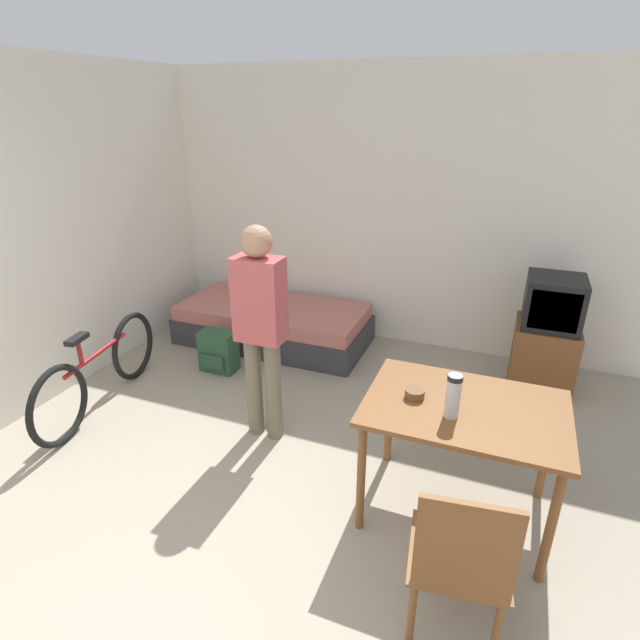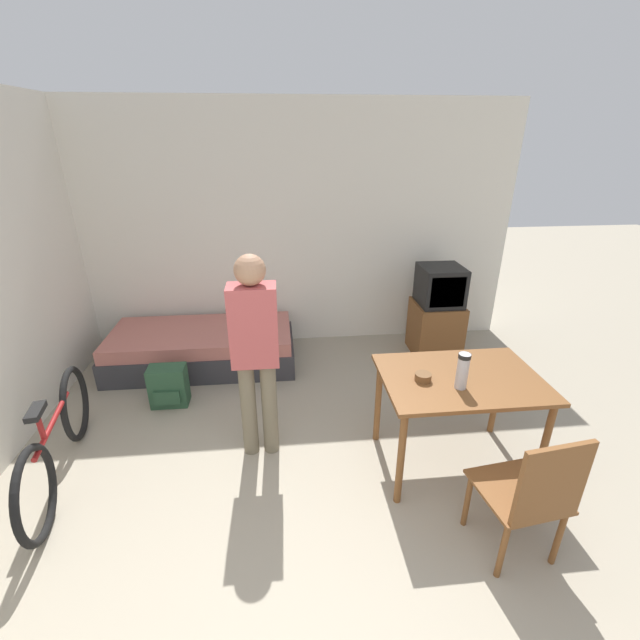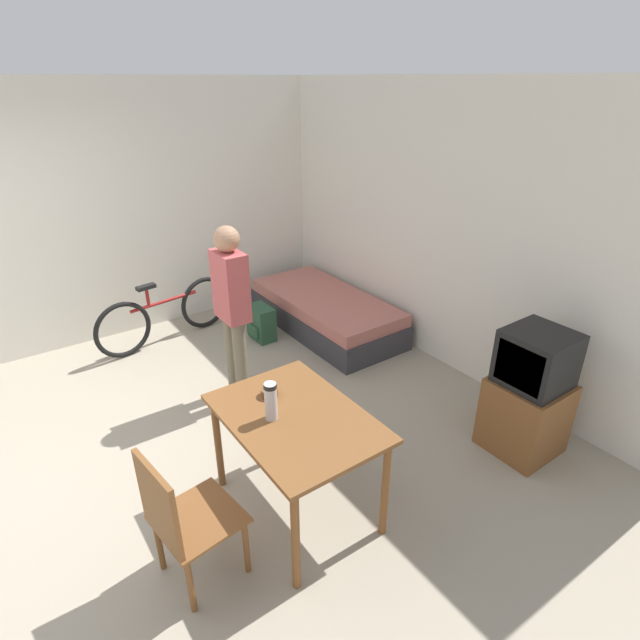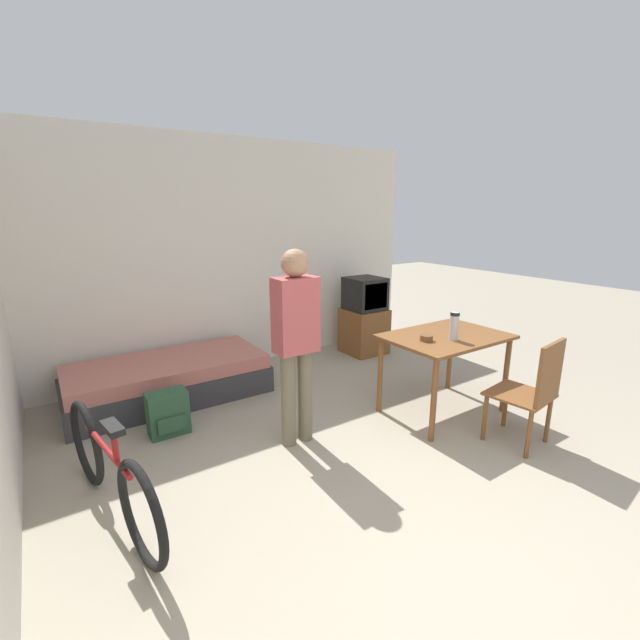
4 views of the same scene
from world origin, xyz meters
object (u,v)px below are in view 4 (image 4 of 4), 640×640
at_px(daybed, 169,379).
at_px(tv, 364,318).
at_px(wooden_chair, 533,389).
at_px(thermos_flask, 454,325).
at_px(person_standing, 296,335).
at_px(bicycle, 110,472).
at_px(mate_bowl, 426,338).
at_px(dining_table, 445,345).
at_px(backpack, 168,413).

xyz_separation_m(daybed, tv, (2.61, 0.02, 0.28)).
xyz_separation_m(tv, wooden_chair, (-0.40, -2.61, 0.02)).
bearing_deg(daybed, thermos_flask, -42.95).
distance_m(wooden_chair, person_standing, 1.95).
xyz_separation_m(bicycle, thermos_flask, (2.81, -0.28, 0.59)).
bearing_deg(mate_bowl, dining_table, 4.03).
distance_m(thermos_flask, mate_bowl, 0.27).
distance_m(daybed, mate_bowl, 2.62).
bearing_deg(backpack, bicycle, -122.99).
distance_m(daybed, person_standing, 1.77).
xyz_separation_m(bicycle, mate_bowl, (2.59, -0.17, 0.47)).
distance_m(bicycle, thermos_flask, 2.89).
xyz_separation_m(daybed, person_standing, (0.66, -1.47, 0.73)).
relative_size(wooden_chair, thermos_flask, 3.60).
height_order(tv, wooden_chair, tv).
bearing_deg(thermos_flask, daybed, 137.05).
distance_m(daybed, tv, 2.62).
bearing_deg(wooden_chair, bicycle, 161.96).
relative_size(daybed, mate_bowl, 17.25).
bearing_deg(tv, mate_bowl, -113.57).
height_order(tv, person_standing, person_standing).
relative_size(dining_table, wooden_chair, 1.22).
relative_size(bicycle, mate_bowl, 14.10).
xyz_separation_m(dining_table, bicycle, (-2.88, 0.15, -0.35)).
height_order(daybed, thermos_flask, thermos_flask).
height_order(thermos_flask, mate_bowl, thermos_flask).
xyz_separation_m(bicycle, person_standing, (1.43, 0.15, 0.62)).
height_order(tv, bicycle, tv).
distance_m(bicycle, person_standing, 1.57).
relative_size(mate_bowl, backpack, 0.29).
bearing_deg(thermos_flask, mate_bowl, 152.89).
xyz_separation_m(tv, thermos_flask, (-0.57, -1.92, 0.42)).
bearing_deg(person_standing, tv, 37.59).
xyz_separation_m(daybed, wooden_chair, (2.21, -2.59, 0.31)).
bearing_deg(backpack, wooden_chair, -37.42).
relative_size(daybed, person_standing, 1.21).
relative_size(daybed, backpack, 5.03).
xyz_separation_m(wooden_chair, thermos_flask, (-0.17, 0.69, 0.40)).
height_order(tv, backpack, tv).
relative_size(dining_table, thermos_flask, 4.38).
distance_m(bicycle, mate_bowl, 2.64).
distance_m(tv, wooden_chair, 2.64).
relative_size(wooden_chair, bicycle, 0.57).
xyz_separation_m(tv, dining_table, (-0.50, -1.79, 0.18)).
bearing_deg(daybed, dining_table, -39.99).
bearing_deg(dining_table, thermos_flask, -115.95).
height_order(person_standing, backpack, person_standing).
relative_size(tv, backpack, 2.64).
relative_size(dining_table, backpack, 2.87).
bearing_deg(wooden_chair, backpack, 142.58).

